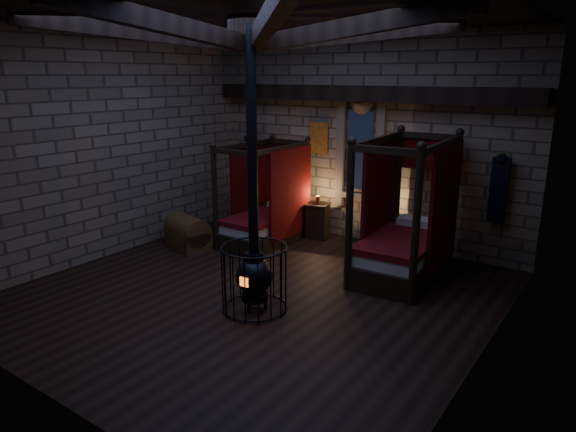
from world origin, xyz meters
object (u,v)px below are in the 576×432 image
Objects in this scene: bed_right at (405,241)px; trunk_right at (395,275)px; bed_left at (266,218)px; trunk_left at (188,233)px; stove at (254,272)px.

bed_right is 0.82m from trunk_right.
bed_left reaches higher than trunk_left.
trunk_left is 4.33m from trunk_right.
bed_right is 4.33m from trunk_left.
trunk_left is (-1.05, -1.25, -0.20)m from bed_left.
bed_right is 2.95m from stove.
stove reaches higher than bed_right.
bed_left is 0.51× the size of stove.
trunk_right is at bearing 50.03° from stove.
bed_left is 1.95× the size of trunk_left.
bed_left is 3.30m from stove.
bed_left is 0.86× the size of bed_right.
bed_right is at bearing 31.40° from trunk_left.
bed_right is at bearing 60.58° from stove.
stove is (-1.24, -2.67, 0.02)m from bed_right.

